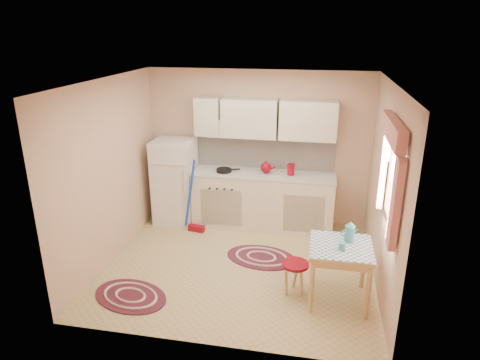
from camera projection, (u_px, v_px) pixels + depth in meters
The scene contains 14 objects.
room_shell at pixel (254, 150), 5.57m from camera, with size 3.64×3.60×2.52m.
fridge at pixel (175, 181), 7.07m from camera, with size 0.65×0.60×1.40m, color white.
broom at pixel (195, 197), 6.70m from camera, with size 0.28×0.12×1.20m, color blue, non-canonical shape.
base_cabinets at pixel (263, 201), 6.95m from camera, with size 2.25×0.60×0.88m, color silver.
countertop at pixel (263, 174), 6.79m from camera, with size 2.27×0.62×0.04m, color #BCB9B3.
frying_pan at pixel (224, 170), 6.84m from camera, with size 0.24×0.24×0.05m, color black.
red_kettle at pixel (266, 168), 6.75m from camera, with size 0.19×0.17×0.19m, color maroon, non-canonical shape.
red_canister at pixel (291, 170), 6.68m from camera, with size 0.11×0.11×0.16m, color maroon.
table at pixel (339, 273), 5.07m from camera, with size 0.72×0.72×0.72m, color #E2B771.
stool at pixel (295, 278), 5.24m from camera, with size 0.33×0.33×0.42m, color maroon.
coffee_pot at pixel (350, 232), 4.99m from camera, with size 0.14×0.12×0.28m, color teal, non-canonical shape.
mug at pixel (342, 247), 4.84m from camera, with size 0.08×0.08×0.10m, color teal.
rug_center at pixel (261, 257), 6.11m from camera, with size 1.01×0.67×0.02m, color maroon, non-canonical shape.
rug_left at pixel (130, 296), 5.23m from camera, with size 0.98×0.65×0.02m, color maroon, non-canonical shape.
Camera 1 is at (0.98, -5.08, 3.12)m, focal length 32.00 mm.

